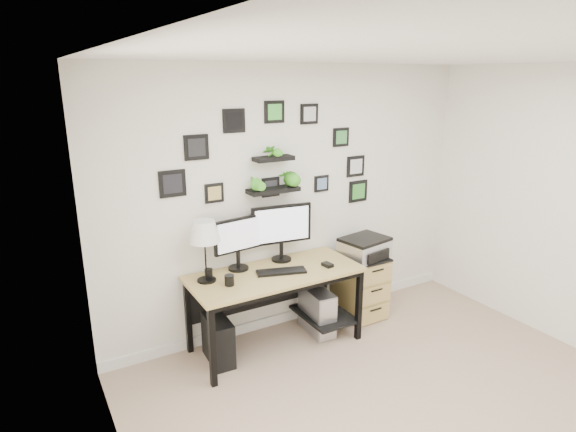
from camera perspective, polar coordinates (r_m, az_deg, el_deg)
room at (r=5.21m, az=0.95°, el=-11.51°), size 4.00×4.00×4.00m
desk at (r=4.53m, az=-1.32°, el=-7.87°), size 1.60×0.70×0.75m
monitor_left at (r=4.42m, az=-5.95°, el=-2.82°), size 0.49×0.21×0.50m
monitor_right at (r=4.60m, az=-0.77°, el=-1.44°), size 0.60×0.22×0.56m
keyboard at (r=4.42m, az=-0.80°, el=-6.59°), size 0.47×0.27×0.02m
mouse at (r=4.57m, az=4.70°, el=-5.78°), size 0.08×0.11×0.03m
table_lamp at (r=4.16m, az=-9.90°, el=-2.00°), size 0.27×0.27×0.55m
mug at (r=4.19m, az=-6.96°, el=-7.56°), size 0.08×0.08×0.09m
pen_cup at (r=4.34m, az=-9.38°, el=-6.78°), size 0.07×0.07×0.09m
pc_tower_black at (r=4.49m, az=-8.28°, el=-14.31°), size 0.21×0.42×0.41m
pc_tower_grey at (r=4.90m, az=3.46°, el=-11.14°), size 0.24×0.47×0.45m
file_cabinet at (r=5.23m, az=8.58°, el=-8.13°), size 0.43×0.53×0.67m
printer at (r=5.03m, az=9.07°, el=-3.72°), size 0.52×0.44×0.21m
wall_decor at (r=4.51m, az=-1.42°, el=5.90°), size 2.23×0.18×1.08m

